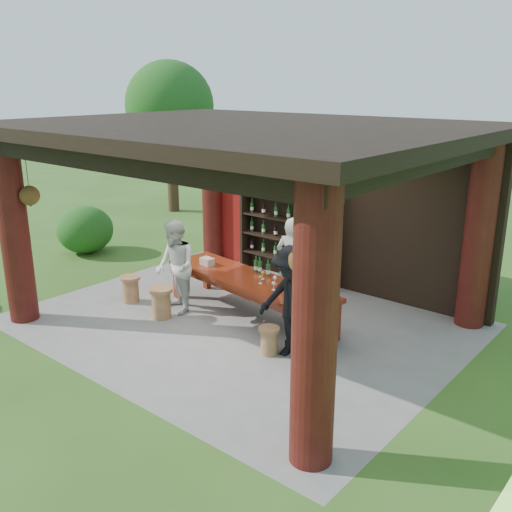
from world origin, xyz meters
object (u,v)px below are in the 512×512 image
Objects in this scene: wine_shelf at (288,230)px; tasting_table at (249,284)px; host at (292,264)px; guest_woman at (175,267)px; stool_near_right at (269,340)px; stool_far_left at (131,288)px; napkin_basket at (207,261)px; stool_near_left at (161,302)px; guest_man at (292,302)px.

wine_shelf reaches higher than tasting_table.
guest_woman is (-1.58, -1.47, -0.02)m from host.
wine_shelf is 2.33m from tasting_table.
tasting_table is at bearing 142.26° from stool_near_right.
stool_far_left is 1.60m from napkin_basket.
napkin_basket reaches higher than stool_near_left.
tasting_table is 8.34× the size of stool_near_right.
host is 1.92m from guest_man.
wine_shelf is 1.37× the size of host.
napkin_basket is (-2.33, 1.00, 0.58)m from stool_near_right.
napkin_basket is (1.14, 0.99, 0.54)m from stool_far_left.
guest_man is (1.52, -0.76, 0.26)m from tasting_table.
napkin_basket is at bearing 14.89° from host.
napkin_basket reaches higher than stool_far_left.
napkin_basket is at bearing 176.99° from tasting_table.
stool_far_left is at bearing 21.98° from host.
tasting_table is at bearing 22.37° from stool_far_left.
stool_near_left is 2.42m from stool_near_right.
stool_near_right is at bearing 2.97° from stool_near_left.
stool_near_left is at bearing -138.43° from tasting_table.
wine_shelf reaches higher than stool_near_right.
stool_near_right is 3.47m from stool_far_left.
stool_near_left is 2.50m from host.
guest_woman is 6.74× the size of napkin_basket.
stool_far_left is 0.30× the size of guest_woman.
guest_man is (2.72, -0.08, 0.02)m from guest_woman.
guest_woman is 2.72m from guest_man.
host is (0.38, 0.79, 0.26)m from tasting_table.
guest_woman reaches higher than stool_far_left.
wine_shelf reaches higher than stool_near_left.
wine_shelf is 1.39× the size of guest_woman.
napkin_basket is at bearing 40.92° from stool_far_left.
guest_woman is at bearing 173.88° from stool_near_right.
napkin_basket is (0.08, 1.12, 0.52)m from stool_near_left.
stool_far_left is (-2.25, -0.93, -0.36)m from tasting_table.
wine_shelf is at bearing 125.75° from guest_man.
stool_near_left is 1.26× the size of stool_near_right.
tasting_table is 2.15× the size of guest_woman.
guest_woman is at bearing -99.19° from wine_shelf.
host is 6.87× the size of napkin_basket.
napkin_basket is (0.09, 0.74, -0.06)m from guest_woman.
tasting_table is 1.13m from napkin_basket.
tasting_table is 1.40m from guest_woman.
wine_shelf is 3.76m from stool_near_right.
tasting_table is 1.72m from guest_man.
tasting_table is at bearing 53.22° from host.
tasting_table is at bearing 151.29° from guest_man.
stool_far_left is (-3.47, 0.01, 0.04)m from stool_near_right.
stool_near_left is 0.32× the size of host.
napkin_basket reaches higher than stool_near_right.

